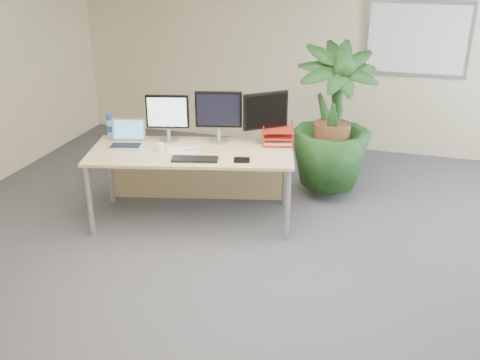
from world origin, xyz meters
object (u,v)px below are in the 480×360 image
(desk, at_px, (193,162))
(monitor_right, at_px, (219,114))
(floor_plant, at_px, (332,133))
(laptop, at_px, (127,139))
(monitor_left, at_px, (168,115))

(desk, relative_size, monitor_right, 4.07)
(desk, bearing_deg, monitor_right, 45.92)
(floor_plant, relative_size, laptop, 3.70)
(desk, bearing_deg, laptop, -168.62)
(desk, distance_m, monitor_right, 0.55)
(monitor_left, bearing_deg, floor_plant, 26.54)
(laptop, bearing_deg, monitor_right, 21.89)
(monitor_left, relative_size, laptop, 1.20)
(monitor_left, bearing_deg, laptop, -148.63)
(monitor_right, distance_m, laptop, 0.96)
(monitor_left, height_order, laptop, monitor_left)
(monitor_left, bearing_deg, monitor_right, 14.16)
(monitor_left, bearing_deg, desk, -16.65)
(monitor_left, height_order, monitor_right, monitor_right)
(floor_plant, xyz_separation_m, monitor_left, (-1.58, -0.79, 0.30))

